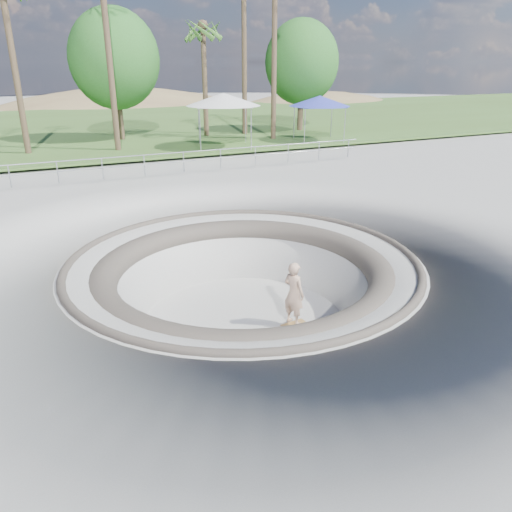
# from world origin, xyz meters

# --- Properties ---
(ground) EXTENTS (180.00, 180.00, 0.00)m
(ground) POSITION_xyz_m (0.00, 0.00, 0.00)
(ground) COLOR #B0AFAA
(ground) RESTS_ON ground
(skate_bowl) EXTENTS (14.00, 14.00, 4.10)m
(skate_bowl) POSITION_xyz_m (0.00, 0.00, -1.83)
(skate_bowl) COLOR #B0AFAA
(skate_bowl) RESTS_ON ground
(grass_strip) EXTENTS (180.00, 36.00, 0.12)m
(grass_strip) POSITION_xyz_m (0.00, 34.00, 0.22)
(grass_strip) COLOR #3C5D25
(grass_strip) RESTS_ON ground
(distant_hills) EXTENTS (103.20, 45.00, 28.60)m
(distant_hills) POSITION_xyz_m (3.78, 57.17, -7.02)
(distant_hills) COLOR brown
(distant_hills) RESTS_ON ground
(safety_railing) EXTENTS (25.00, 0.06, 1.03)m
(safety_railing) POSITION_xyz_m (0.00, 12.00, 0.69)
(safety_railing) COLOR #999BA1
(safety_railing) RESTS_ON ground
(skateboard) EXTENTS (0.79, 0.30, 0.08)m
(skateboard) POSITION_xyz_m (1.14, -1.04, -1.84)
(skateboard) COLOR olive
(skateboard) RESTS_ON ground
(skater) EXTENTS (0.68, 0.82, 1.92)m
(skater) POSITION_xyz_m (1.14, -1.04, -0.86)
(skater) COLOR tan
(skater) RESTS_ON skateboard
(canopy_white) EXTENTS (6.29, 6.29, 3.33)m
(canopy_white) POSITION_xyz_m (6.59, 18.00, 3.20)
(canopy_white) COLOR #999BA1
(canopy_white) RESTS_ON ground
(canopy_blue) EXTENTS (5.73, 5.73, 2.99)m
(canopy_blue) POSITION_xyz_m (13.65, 18.00, 2.90)
(canopy_blue) COLOR #999BA1
(canopy_blue) RESTS_ON ground
(palm_d) EXTENTS (2.60, 2.60, 8.40)m
(palm_d) POSITION_xyz_m (7.37, 23.55, 7.33)
(palm_d) COLOR brown
(palm_d) RESTS_ON ground
(bushy_tree_mid) EXTENTS (6.04, 5.49, 8.71)m
(bushy_tree_mid) POSITION_xyz_m (1.27, 24.27, 5.57)
(bushy_tree_mid) COLOR brown
(bushy_tree_mid) RESTS_ON ground
(bushy_tree_right) EXTENTS (5.81, 5.28, 8.38)m
(bushy_tree_right) POSITION_xyz_m (15.33, 23.49, 5.37)
(bushy_tree_right) COLOR brown
(bushy_tree_right) RESTS_ON ground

